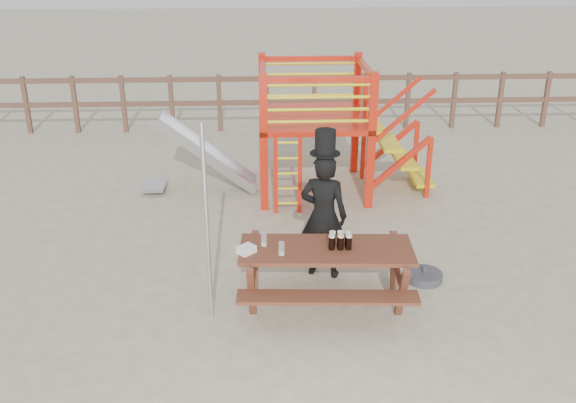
# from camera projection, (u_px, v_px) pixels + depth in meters

# --- Properties ---
(ground) EXTENTS (60.00, 60.00, 0.00)m
(ground) POSITION_uv_depth(u_px,v_px,m) (320.00, 306.00, 7.34)
(ground) COLOR #BCB092
(ground) RESTS_ON ground
(back_fence) EXTENTS (15.09, 0.09, 1.20)m
(back_fence) POSITION_uv_depth(u_px,v_px,m) (290.00, 96.00, 13.49)
(back_fence) COLOR brown
(back_fence) RESTS_ON ground
(playground_fort) EXTENTS (4.71, 1.84, 2.10)m
(playground_fort) POSITION_uv_depth(u_px,v_px,m) (309.00, 127.00, 10.22)
(playground_fort) COLOR red
(playground_fort) RESTS_ON ground
(picnic_table) EXTENTS (1.98, 1.42, 0.74)m
(picnic_table) POSITION_uv_depth(u_px,v_px,m) (326.00, 270.00, 7.17)
(picnic_table) COLOR brown
(picnic_table) RESTS_ON ground
(man_with_hat) EXTENTS (0.66, 0.53, 1.87)m
(man_with_hat) POSITION_uv_depth(u_px,v_px,m) (324.00, 212.00, 7.71)
(man_with_hat) COLOR black
(man_with_hat) RESTS_ON ground
(metal_pole) EXTENTS (0.05, 0.05, 2.24)m
(metal_pole) POSITION_uv_depth(u_px,v_px,m) (207.00, 226.00, 6.70)
(metal_pole) COLOR #B2B2B7
(metal_pole) RESTS_ON ground
(parasol_base) EXTENTS (0.45, 0.45, 0.19)m
(parasol_base) POSITION_uv_depth(u_px,v_px,m) (424.00, 276.00, 7.86)
(parasol_base) COLOR #3B3B41
(parasol_base) RESTS_ON ground
(paper_bag) EXTENTS (0.23, 0.23, 0.08)m
(paper_bag) POSITION_uv_depth(u_px,v_px,m) (246.00, 250.00, 6.94)
(paper_bag) COLOR white
(paper_bag) RESTS_ON picnic_table
(stout_pints) EXTENTS (0.26, 0.17, 0.17)m
(stout_pints) POSITION_uv_depth(u_px,v_px,m) (340.00, 240.00, 7.04)
(stout_pints) COLOR black
(stout_pints) RESTS_ON picnic_table
(empty_glasses) EXTENTS (0.26, 0.29, 0.15)m
(empty_glasses) POSITION_uv_depth(u_px,v_px,m) (273.00, 244.00, 6.99)
(empty_glasses) COLOR silver
(empty_glasses) RESTS_ON picnic_table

